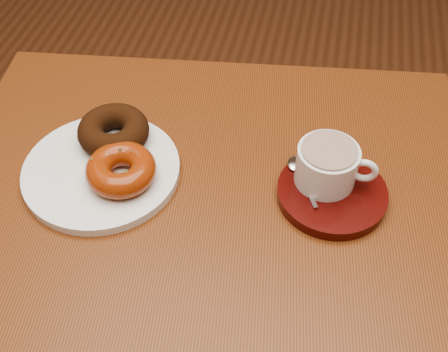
% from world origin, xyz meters
% --- Properties ---
extents(cafe_table, '(0.87, 0.69, 0.75)m').
position_xyz_m(cafe_table, '(0.22, -0.01, 0.63)').
color(cafe_table, brown).
rests_on(cafe_table, ground).
extents(donut_plate, '(0.26, 0.26, 0.01)m').
position_xyz_m(donut_plate, '(0.05, -0.03, 0.76)').
color(donut_plate, white).
rests_on(donut_plate, cafe_table).
extents(donut_cinnamon, '(0.15, 0.15, 0.04)m').
position_xyz_m(donut_cinnamon, '(0.05, 0.03, 0.79)').
color(donut_cinnamon, black).
rests_on(donut_cinnamon, donut_plate).
extents(donut_caramel, '(0.12, 0.12, 0.04)m').
position_xyz_m(donut_caramel, '(0.09, -0.04, 0.79)').
color(donut_caramel, '#8E330F').
rests_on(donut_caramel, donut_plate).
extents(saucer, '(0.17, 0.17, 0.02)m').
position_xyz_m(saucer, '(0.40, -0.01, 0.76)').
color(saucer, '#3B0A08').
rests_on(saucer, cafe_table).
extents(coffee_cup, '(0.12, 0.09, 0.06)m').
position_xyz_m(coffee_cup, '(0.38, 0.01, 0.80)').
color(coffee_cup, white).
rests_on(coffee_cup, saucer).
extents(teaspoon, '(0.05, 0.10, 0.01)m').
position_xyz_m(teaspoon, '(0.34, 0.02, 0.77)').
color(teaspoon, silver).
rests_on(teaspoon, saucer).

